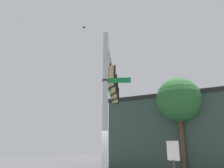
{
  "coord_description": "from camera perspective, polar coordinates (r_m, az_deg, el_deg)",
  "views": [
    {
      "loc": [
        -7.23,
        4.53,
        1.93
      ],
      "look_at": [
        2.98,
        -2.34,
        5.54
      ],
      "focal_mm": 33.94,
      "sensor_mm": 36.0,
      "label": 1
    }
  ],
  "objects": [
    {
      "name": "traffic_light_arm_end",
      "position": [
        15.79,
        0.76,
        -3.14
      ],
      "size": [
        0.54,
        0.49,
        1.31
      ],
      "color": "black"
    },
    {
      "name": "signal_pole",
      "position": [
        8.65,
        -1.85,
        -6.51
      ],
      "size": [
        0.23,
        0.23,
        6.81
      ],
      "primitive_type": "cylinder",
      "color": "#ADB2B7",
      "rests_on": "ground"
    },
    {
      "name": "traffic_light_nearest_pole",
      "position": [
        11.37,
        -0.64,
        2.15
      ],
      "size": [
        0.54,
        0.49,
        1.31
      ],
      "color": "black"
    },
    {
      "name": "tree_by_storefront",
      "position": [
        18.4,
        17.48,
        -4.22
      ],
      "size": [
        3.65,
        3.65,
        7.43
      ],
      "color": "#4C3823",
      "rests_on": "ground"
    },
    {
      "name": "bird_flying",
      "position": [
        16.27,
        -7.53,
        14.89
      ],
      "size": [
        0.24,
        0.31,
        0.08
      ],
      "color": "black"
    },
    {
      "name": "street_name_sign",
      "position": [
        8.9,
        0.22,
        0.97
      ],
      "size": [
        0.81,
        0.99,
        0.22
      ],
      "color": "#147238"
    },
    {
      "name": "mast_arm",
      "position": [
        13.4,
        0.11,
        2.87
      ],
      "size": [
        6.64,
        5.27,
        0.2
      ],
      "primitive_type": "cylinder",
      "rotation": [
        0.0,
        1.57,
        5.62
      ],
      "color": "#ADB2B7"
    },
    {
      "name": "traffic_light_mid_outer",
      "position": [
        14.31,
        0.39,
        -1.74
      ],
      "size": [
        0.54,
        0.49,
        1.31
      ],
      "color": "black"
    },
    {
      "name": "historical_marker",
      "position": [
        9.31,
        16.27,
        -18.97
      ],
      "size": [
        0.6,
        0.08,
        2.13
      ],
      "color": "#333333",
      "rests_on": "ground"
    },
    {
      "name": "traffic_light_mid_inner",
      "position": [
        12.83,
        -0.07,
        -0.02
      ],
      "size": [
        0.54,
        0.49,
        1.31
      ],
      "color": "black"
    },
    {
      "name": "storefront_building",
      "position": [
        21.7,
        16.93,
        -12.31
      ],
      "size": [
        13.48,
        11.69,
        6.37
      ],
      "color": "#33473D",
      "rests_on": "ground"
    }
  ]
}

